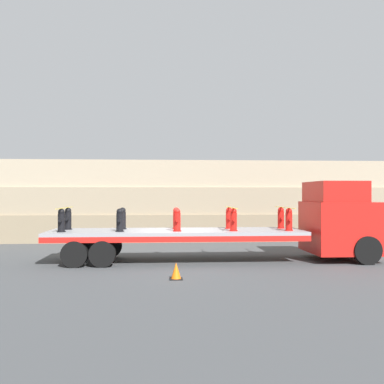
{
  "coord_description": "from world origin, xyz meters",
  "views": [
    {
      "loc": [
        -0.5,
        -15.93,
        2.51
      ],
      "look_at": [
        0.57,
        0.0,
        2.58
      ],
      "focal_mm": 40.0,
      "sensor_mm": 36.0,
      "label": 1
    }
  ],
  "objects_px": {
    "fire_hydrant_black_near_0": "(61,221)",
    "fire_hydrant_red_near_3": "(233,220)",
    "truck_cab": "(342,220)",
    "fire_hydrant_red_near_4": "(289,220)",
    "fire_hydrant_red_far_2": "(176,218)",
    "fire_hydrant_red_near_2": "(177,220)",
    "fire_hydrant_black_near_1": "(120,220)",
    "fire_hydrant_red_far_4": "(281,218)",
    "traffic_cone": "(176,271)",
    "flatbed_trailer": "(157,236)",
    "fire_hydrant_red_far_3": "(229,218)",
    "fire_hydrant_black_far_1": "(123,219)",
    "fire_hydrant_black_far_0": "(68,219)"
  },
  "relations": [
    {
      "from": "fire_hydrant_black_near_0",
      "to": "fire_hydrant_red_near_3",
      "type": "height_order",
      "value": "same"
    },
    {
      "from": "truck_cab",
      "to": "fire_hydrant_red_near_4",
      "type": "bearing_deg",
      "value": -166.66
    },
    {
      "from": "truck_cab",
      "to": "fire_hydrant_red_far_2",
      "type": "xyz_separation_m",
      "value": [
        -6.35,
        0.53,
        0.06
      ]
    },
    {
      "from": "fire_hydrant_red_near_2",
      "to": "fire_hydrant_red_far_2",
      "type": "distance_m",
      "value": 1.07
    },
    {
      "from": "fire_hydrant_black_near_1",
      "to": "fire_hydrant_red_far_4",
      "type": "xyz_separation_m",
      "value": [
        6.15,
        1.07,
        0.0
      ]
    },
    {
      "from": "fire_hydrant_black_near_1",
      "to": "fire_hydrant_red_near_2",
      "type": "distance_m",
      "value": 2.05
    },
    {
      "from": "fire_hydrant_red_near_2",
      "to": "fire_hydrant_red_far_4",
      "type": "distance_m",
      "value": 4.24
    },
    {
      "from": "fire_hydrant_red_near_4",
      "to": "traffic_cone",
      "type": "distance_m",
      "value": 5.26
    },
    {
      "from": "fire_hydrant_red_far_4",
      "to": "truck_cab",
      "type": "bearing_deg",
      "value": -13.34
    },
    {
      "from": "truck_cab",
      "to": "flatbed_trailer",
      "type": "distance_m",
      "value": 7.11
    },
    {
      "from": "truck_cab",
      "to": "fire_hydrant_black_near_0",
      "type": "height_order",
      "value": "truck_cab"
    },
    {
      "from": "fire_hydrant_red_near_3",
      "to": "fire_hydrant_red_far_3",
      "type": "bearing_deg",
      "value": 90.0
    },
    {
      "from": "fire_hydrant_black_near_0",
      "to": "fire_hydrant_black_far_1",
      "type": "xyz_separation_m",
      "value": [
        2.05,
        1.07,
        0.0
      ]
    },
    {
      "from": "fire_hydrant_red_near_4",
      "to": "fire_hydrant_red_far_4",
      "type": "bearing_deg",
      "value": 90.0
    },
    {
      "from": "traffic_cone",
      "to": "fire_hydrant_black_far_1",
      "type": "bearing_deg",
      "value": 116.28
    },
    {
      "from": "fire_hydrant_black_near_0",
      "to": "fire_hydrant_red_far_3",
      "type": "xyz_separation_m",
      "value": [
        6.15,
        1.07,
        0.0
      ]
    },
    {
      "from": "truck_cab",
      "to": "fire_hydrant_red_far_2",
      "type": "bearing_deg",
      "value": 175.2
    },
    {
      "from": "flatbed_trailer",
      "to": "fire_hydrant_red_far_2",
      "type": "bearing_deg",
      "value": 35.59
    },
    {
      "from": "fire_hydrant_black_near_0",
      "to": "fire_hydrant_black_far_0",
      "type": "xyz_separation_m",
      "value": [
        0.0,
        1.07,
        0.0
      ]
    },
    {
      "from": "fire_hydrant_red_far_3",
      "to": "traffic_cone",
      "type": "height_order",
      "value": "fire_hydrant_red_far_3"
    },
    {
      "from": "flatbed_trailer",
      "to": "traffic_cone",
      "type": "xyz_separation_m",
      "value": [
        0.62,
        -3.37,
        -0.69
      ]
    },
    {
      "from": "flatbed_trailer",
      "to": "fire_hydrant_black_near_1",
      "type": "relative_size",
      "value": 11.31
    },
    {
      "from": "flatbed_trailer",
      "to": "fire_hydrant_red_far_2",
      "type": "xyz_separation_m",
      "value": [
        0.74,
        0.53,
        0.63
      ]
    },
    {
      "from": "fire_hydrant_red_near_3",
      "to": "traffic_cone",
      "type": "xyz_separation_m",
      "value": [
        -2.17,
        -2.84,
        -1.32
      ]
    },
    {
      "from": "fire_hydrant_black_far_0",
      "to": "fire_hydrant_red_near_3",
      "type": "bearing_deg",
      "value": -9.83
    },
    {
      "from": "fire_hydrant_red_far_2",
      "to": "flatbed_trailer",
      "type": "bearing_deg",
      "value": -144.41
    },
    {
      "from": "fire_hydrant_black_near_0",
      "to": "fire_hydrant_red_far_4",
      "type": "distance_m",
      "value": 8.27
    },
    {
      "from": "truck_cab",
      "to": "fire_hydrant_black_far_0",
      "type": "height_order",
      "value": "truck_cab"
    },
    {
      "from": "fire_hydrant_black_near_0",
      "to": "fire_hydrant_black_near_1",
      "type": "bearing_deg",
      "value": 0.0
    },
    {
      "from": "truck_cab",
      "to": "fire_hydrant_black_near_1",
      "type": "relative_size",
      "value": 3.59
    },
    {
      "from": "fire_hydrant_red_far_2",
      "to": "fire_hydrant_red_near_4",
      "type": "relative_size",
      "value": 1.0
    },
    {
      "from": "flatbed_trailer",
      "to": "fire_hydrant_black_near_1",
      "type": "distance_m",
      "value": 1.55
    },
    {
      "from": "truck_cab",
      "to": "fire_hydrant_black_near_0",
      "type": "relative_size",
      "value": 3.59
    },
    {
      "from": "fire_hydrant_red_far_2",
      "to": "fire_hydrant_red_far_3",
      "type": "height_order",
      "value": "same"
    },
    {
      "from": "fire_hydrant_red_far_4",
      "to": "traffic_cone",
      "type": "bearing_deg",
      "value": -137.26
    },
    {
      "from": "fire_hydrant_red_far_2",
      "to": "fire_hydrant_red_far_3",
      "type": "bearing_deg",
      "value": 0.0
    },
    {
      "from": "flatbed_trailer",
      "to": "fire_hydrant_red_near_3",
      "type": "bearing_deg",
      "value": -10.79
    },
    {
      "from": "fire_hydrant_black_far_1",
      "to": "fire_hydrant_red_far_3",
      "type": "relative_size",
      "value": 1.0
    },
    {
      "from": "fire_hydrant_black_near_0",
      "to": "fire_hydrant_red_far_2",
      "type": "relative_size",
      "value": 1.0
    },
    {
      "from": "fire_hydrant_black_near_0",
      "to": "fire_hydrant_black_far_1",
      "type": "bearing_deg",
      "value": 27.45
    },
    {
      "from": "fire_hydrant_red_far_3",
      "to": "fire_hydrant_red_near_4",
      "type": "bearing_deg",
      "value": -27.45
    },
    {
      "from": "fire_hydrant_black_near_1",
      "to": "fire_hydrant_red_far_2",
      "type": "relative_size",
      "value": 1.0
    },
    {
      "from": "fire_hydrant_black_far_0",
      "to": "fire_hydrant_red_far_2",
      "type": "height_order",
      "value": "same"
    },
    {
      "from": "flatbed_trailer",
      "to": "fire_hydrant_black_far_1",
      "type": "height_order",
      "value": "fire_hydrant_black_far_1"
    },
    {
      "from": "truck_cab",
      "to": "fire_hydrant_black_near_0",
      "type": "xyz_separation_m",
      "value": [
        -10.45,
        -0.53,
        0.06
      ]
    },
    {
      "from": "flatbed_trailer",
      "to": "fire_hydrant_red_near_4",
      "type": "relative_size",
      "value": 11.31
    },
    {
      "from": "fire_hydrant_black_near_0",
      "to": "fire_hydrant_red_far_4",
      "type": "xyz_separation_m",
      "value": [
        8.2,
        1.07,
        0.0
      ]
    },
    {
      "from": "fire_hydrant_black_far_0",
      "to": "fire_hydrant_red_near_4",
      "type": "height_order",
      "value": "same"
    },
    {
      "from": "truck_cab",
      "to": "fire_hydrant_red_far_3",
      "type": "distance_m",
      "value": 4.33
    },
    {
      "from": "fire_hydrant_black_far_0",
      "to": "fire_hydrant_red_far_2",
      "type": "bearing_deg",
      "value": 0.0
    }
  ]
}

